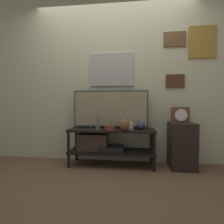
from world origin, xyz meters
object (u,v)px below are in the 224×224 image
television (110,109)px  vase_wide_bowl (110,127)px  candle_jar (131,126)px  mantel_clock (180,115)px  vase_slim_bronze (98,122)px  vase_urn_stoneware (124,125)px  vase_round_glass (141,126)px

television → vase_wide_bowl: size_ratio=6.94×
candle_jar → mantel_clock: mantel_clock is taller
vase_slim_bronze → candle_jar: 0.48m
vase_wide_bowl → candle_jar: candle_jar is taller
television → vase_slim_bronze: television is taller
vase_urn_stoneware → mantel_clock: (0.79, 0.17, 0.13)m
vase_urn_stoneware → candle_jar: (0.09, 0.12, -0.03)m
television → vase_round_glass: 0.52m
vase_round_glass → mantel_clock: mantel_clock is taller
vase_slim_bronze → vase_round_glass: size_ratio=1.90×
vase_urn_stoneware → vase_round_glass: bearing=29.7°
vase_slim_bronze → vase_urn_stoneware: size_ratio=1.35×
vase_slim_bronze → mantel_clock: (1.17, 0.14, 0.10)m
vase_urn_stoneware → vase_wide_bowl: 0.22m
candle_jar → mantel_clock: size_ratio=0.48×
vase_urn_stoneware → candle_jar: size_ratio=1.45×
vase_wide_bowl → mantel_clock: (0.99, 0.13, 0.18)m
vase_round_glass → candle_jar: bearing=-175.6°
candle_jar → vase_urn_stoneware: bearing=-126.6°
television → mantel_clock: (1.01, -0.06, -0.08)m
vase_urn_stoneware → vase_wide_bowl: vase_urn_stoneware is taller
candle_jar → mantel_clock: 0.72m
vase_round_glass → candle_jar: (-0.14, -0.01, -0.00)m
candle_jar → television: bearing=160.3°
vase_slim_bronze → vase_round_glass: vase_slim_bronze is taller
vase_slim_bronze → vase_wide_bowl: (0.18, 0.01, -0.08)m
vase_slim_bronze → vase_wide_bowl: size_ratio=1.37×
television → vase_urn_stoneware: television is taller
vase_wide_bowl → vase_urn_stoneware: bearing=-10.8°
vase_round_glass → vase_wide_bowl: (-0.44, -0.09, -0.02)m
vase_slim_bronze → vase_urn_stoneware: (0.38, -0.03, -0.03)m
vase_wide_bowl → vase_round_glass: bearing=11.9°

